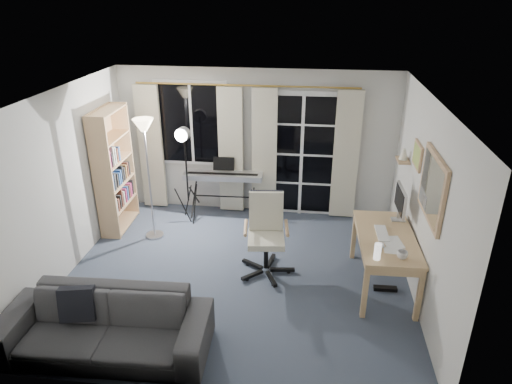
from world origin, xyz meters
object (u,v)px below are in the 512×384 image
desk (386,242)px  sofa (103,318)px  office_chair (266,226)px  keyboard_piano (223,176)px  mug (402,254)px  studio_light (184,146)px  bookshelf (112,173)px  torchiere_lamp (145,144)px  monitor (400,201)px

desk → sofa: sofa is taller
office_chair → desk: (1.52, -0.22, 0.00)m
keyboard_piano → mug: keyboard_piano is taller
studio_light → desk: bearing=-17.3°
mug → sofa: bearing=-161.5°
bookshelf → mug: size_ratio=15.93×
torchiere_lamp → sofa: torchiere_lamp is taller
monitor → sofa: size_ratio=0.24×
keyboard_piano → monitor: monitor is taller
mug → keyboard_piano: bearing=138.4°
bookshelf → sofa: bearing=-71.4°
office_chair → torchiere_lamp: bearing=153.6°
torchiere_lamp → mug: 3.75m
office_chair → sofa: (-1.50, -1.77, -0.22)m
torchiere_lamp → studio_light: (0.40, 0.54, -0.19)m
studio_light → monitor: (3.12, -0.95, -0.30)m
studio_light → mug: studio_light is taller
keyboard_piano → sofa: size_ratio=0.59×
keyboard_piano → studio_light: (-0.54, -0.30, 0.60)m
bookshelf → studio_light: size_ratio=1.17×
desk → studio_light: bearing=152.6°
bookshelf → sofa: 2.88m
keyboard_piano → desk: bearing=-37.7°
keyboard_piano → office_chair: (0.87, -1.48, -0.07)m
studio_light → sofa: size_ratio=0.75×
bookshelf → studio_light: bookshelf is taller
torchiere_lamp → mug: bearing=-21.8°
bookshelf → torchiere_lamp: size_ratio=1.03×
bookshelf → keyboard_piano: 1.73m
torchiere_lamp → monitor: torchiere_lamp is taller
bookshelf → desk: (4.00, -1.12, -0.27)m
bookshelf → studio_light: (1.08, 0.28, 0.40)m
bookshelf → desk: bookshelf is taller
office_chair → monitor: (1.71, 0.23, 0.37)m
studio_light → office_chair: (1.40, -1.18, -0.67)m
torchiere_lamp → sofa: bearing=-82.8°
office_chair → desk: 1.53m
torchiere_lamp → monitor: 3.57m
desk → sofa: 3.39m
desk → monitor: 0.61m
studio_light → desk: 3.31m
keyboard_piano → mug: (2.48, -2.20, 0.09)m
monitor → mug: monitor is taller
studio_light → mug: 3.61m
studio_light → desk: size_ratio=1.18×
torchiere_lamp → office_chair: torchiere_lamp is taller
desk → sofa: (-3.01, -1.54, -0.22)m
bookshelf → keyboard_piano: bookshelf is taller
torchiere_lamp → sofa: (0.31, -2.41, -1.07)m
office_chair → sofa: office_chair is taller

